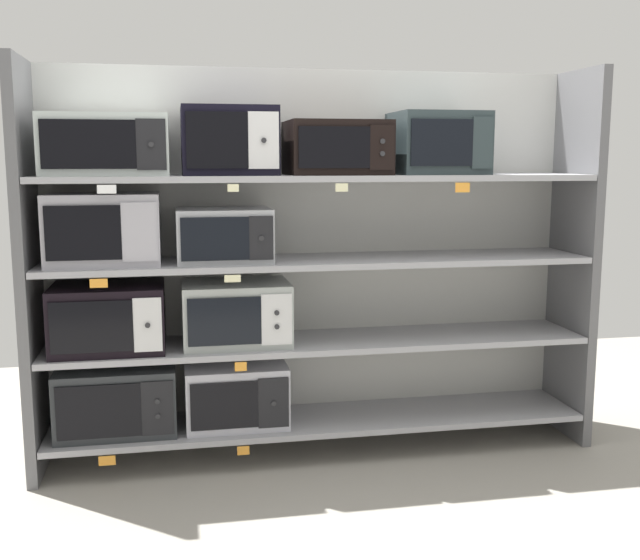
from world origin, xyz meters
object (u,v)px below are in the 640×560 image
microwave_9 (437,143)px  microwave_6 (106,145)px  microwave_3 (236,313)px  microwave_0 (117,399)px  microwave_2 (109,317)px  microwave_8 (336,148)px  microwave_5 (224,235)px  microwave_1 (236,394)px  microwave_7 (229,141)px  microwave_4 (104,229)px

microwave_9 → microwave_6: bearing=-180.0°
microwave_3 → microwave_9: microwave_9 is taller
microwave_0 → microwave_2: 0.41m
microwave_8 → microwave_5: bearing=-180.0°
microwave_5 → microwave_3: bearing=0.2°
microwave_2 → microwave_8: 1.39m
microwave_1 → microwave_2: (-0.61, -0.00, 0.42)m
microwave_2 → microwave_7: 1.04m
microwave_6 → microwave_7: size_ratio=1.28×
microwave_0 → microwave_6: size_ratio=0.99×
microwave_4 → microwave_6: bearing=-0.3°
microwave_7 → microwave_6: bearing=180.0°
microwave_4 → microwave_8: microwave_8 is taller
microwave_7 → microwave_9: microwave_7 is taller
microwave_6 → microwave_9: (1.63, 0.00, 0.01)m
microwave_2 → microwave_3: microwave_2 is taller
microwave_6 → microwave_7: (0.58, -0.00, 0.02)m
microwave_2 → microwave_4: microwave_4 is taller
microwave_0 → microwave_5: bearing=-0.0°
microwave_2 → microwave_3: bearing=0.0°
microwave_3 → microwave_4: size_ratio=1.01×
microwave_1 → microwave_3: size_ratio=0.96×
microwave_3 → microwave_6: microwave_6 is taller
microwave_0 → microwave_2: microwave_2 is taller
microwave_0 → microwave_9: size_ratio=1.29×
microwave_9 → microwave_8: bearing=-180.0°
microwave_9 → microwave_1: bearing=-180.0°
microwave_5 → microwave_6: 0.69m
microwave_8 → microwave_0: bearing=-180.0°
microwave_4 → microwave_9: (1.66, 0.00, 0.41)m
microwave_2 → microwave_6: (0.02, -0.00, 0.83)m
microwave_3 → microwave_7: 0.85m
microwave_6 → microwave_9: bearing=0.0°
microwave_9 → microwave_3: bearing=-180.0°
microwave_7 → microwave_9: bearing=0.0°
microwave_2 → microwave_4: 0.43m
microwave_4 → microwave_8: (1.13, -0.00, 0.38)m
microwave_6 → microwave_8: (1.11, 0.00, -0.01)m
microwave_8 → microwave_9: bearing=0.0°
microwave_1 → microwave_8: 1.34m
microwave_4 → microwave_1: bearing=-0.0°
microwave_1 → microwave_6: (-0.59, -0.00, 1.25)m
microwave_6 → microwave_8: bearing=0.0°
microwave_7 → microwave_3: bearing=0.4°
microwave_5 → microwave_9: size_ratio=1.03×
microwave_8 → microwave_7: bearing=-180.0°
microwave_3 → microwave_8: size_ratio=1.08×
microwave_3 → microwave_7: (-0.02, -0.00, 0.85)m
microwave_0 → microwave_9: (1.64, 0.00, 1.25)m
microwave_5 → microwave_0: bearing=180.0°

